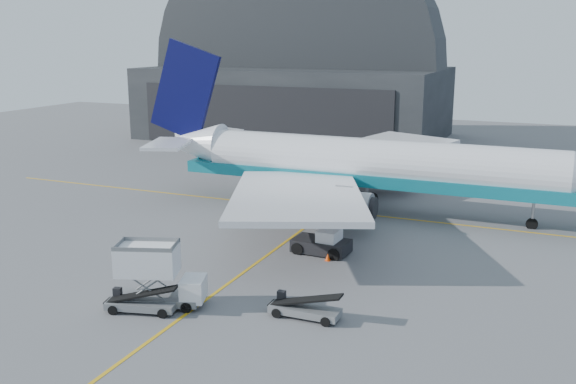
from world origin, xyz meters
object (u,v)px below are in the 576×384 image
at_px(belt_loader_b, 304,309).
at_px(catering_truck, 156,276).
at_px(pushback_tug, 323,244).
at_px(airliner, 359,164).
at_px(belt_loader_a, 141,303).

bearing_deg(belt_loader_b, catering_truck, -168.11).
distance_m(catering_truck, pushback_tug, 15.53).
distance_m(airliner, belt_loader_a, 30.00).
xyz_separation_m(airliner, belt_loader_a, (-5.55, -29.18, -4.22)).
relative_size(airliner, pushback_tug, 10.44).
bearing_deg(catering_truck, pushback_tug, 46.67).
relative_size(catering_truck, belt_loader_b, 1.31).
distance_m(airliner, pushback_tug, 14.52).
distance_m(pushback_tug, belt_loader_b, 12.41).
bearing_deg(belt_loader_a, catering_truck, 57.05).
bearing_deg(catering_truck, belt_loader_b, -6.57).
height_order(pushback_tug, belt_loader_b, pushback_tug).
bearing_deg(airliner, pushback_tug, -84.77).
relative_size(airliner, belt_loader_b, 10.23).
relative_size(catering_truck, pushback_tug, 1.34).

